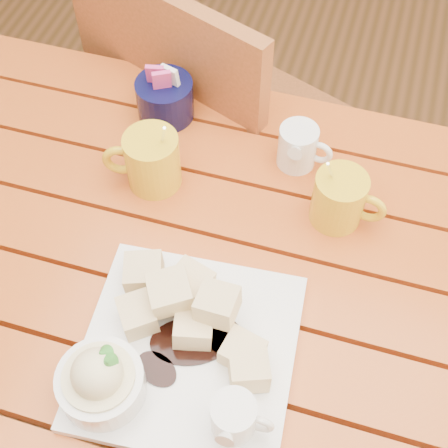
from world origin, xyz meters
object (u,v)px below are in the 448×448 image
(dessert_plate, at_px, (167,354))
(chair_far, at_px, (209,127))
(table, at_px, (217,303))
(coffee_mug_left, at_px, (151,160))
(coffee_mug_right, at_px, (340,199))

(dessert_plate, xyz_separation_m, chair_far, (-0.15, 0.64, -0.26))
(table, distance_m, coffee_mug_left, 0.26)
(chair_far, bearing_deg, coffee_mug_left, 114.71)
(dessert_plate, height_order, chair_far, chair_far)
(coffee_mug_left, distance_m, chair_far, 0.45)
(coffee_mug_right, bearing_deg, coffee_mug_left, -171.82)
(chair_far, bearing_deg, coffee_mug_right, 155.29)
(table, bearing_deg, coffee_mug_right, 43.97)
(table, relative_size, coffee_mug_right, 8.86)
(dessert_plate, relative_size, chair_far, 0.33)
(table, bearing_deg, coffee_mug_left, 138.13)
(coffee_mug_right, height_order, chair_far, chair_far)
(coffee_mug_left, height_order, coffee_mug_right, coffee_mug_left)
(coffee_mug_right, relative_size, chair_far, 0.15)
(table, bearing_deg, dessert_plate, -96.67)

